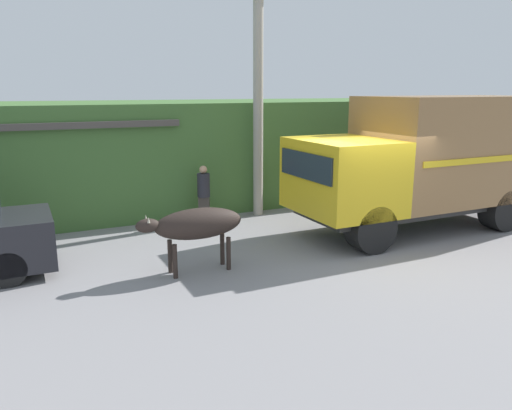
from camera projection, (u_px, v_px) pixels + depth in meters
The scene contains 7 objects.
ground_plane at pixel (366, 246), 11.37m from camera, with size 60.00×60.00×0.00m, color gray.
hillside_embankment at pixel (246, 148), 16.84m from camera, with size 32.00×5.10×3.12m.
building_backdrop at pixel (66, 171), 13.24m from camera, with size 5.51×2.70×2.72m.
cargo_truck at pixel (428, 158), 12.42m from camera, with size 6.61×2.49×3.32m.
brown_cow at pixel (197, 225), 9.58m from camera, with size 2.09×0.60×1.27m.
pedestrian_on_hill at pixel (204, 192), 13.17m from camera, with size 0.45×0.45×1.54m.
utility_pole at pixel (258, 91), 13.45m from camera, with size 0.90×0.27×6.69m.
Camera 1 is at (-6.96, -8.71, 3.49)m, focal length 35.00 mm.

